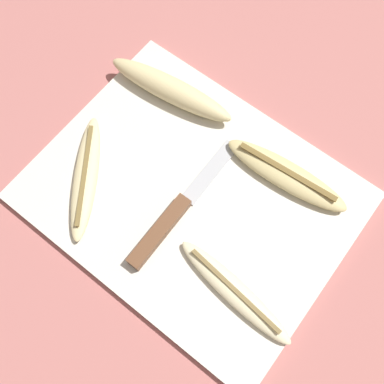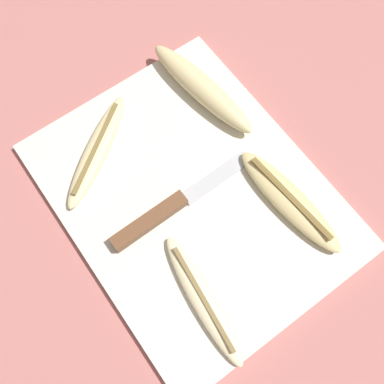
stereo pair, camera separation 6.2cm
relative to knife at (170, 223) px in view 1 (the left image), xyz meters
name	(u,v)px [view 1 (the left image)]	position (x,y,z in m)	size (l,w,h in m)	color
ground_plane	(192,197)	(0.00, 0.05, -0.02)	(4.00, 4.00, 0.00)	#B76B66
cutting_board	(192,196)	(0.00, 0.05, -0.01)	(0.43, 0.34, 0.01)	silver
knife	(170,223)	(0.00, 0.00, 0.00)	(0.02, 0.23, 0.02)	brown
banana_ripe_center	(171,89)	(-0.13, 0.16, 0.01)	(0.21, 0.07, 0.04)	beige
banana_pale_long	(235,291)	(0.12, -0.02, 0.00)	(0.19, 0.05, 0.02)	beige
banana_spotted_left	(286,175)	(0.09, 0.16, 0.00)	(0.19, 0.06, 0.02)	#DBC684
banana_soft_right	(86,177)	(-0.14, -0.02, 0.00)	(0.14, 0.17, 0.02)	beige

